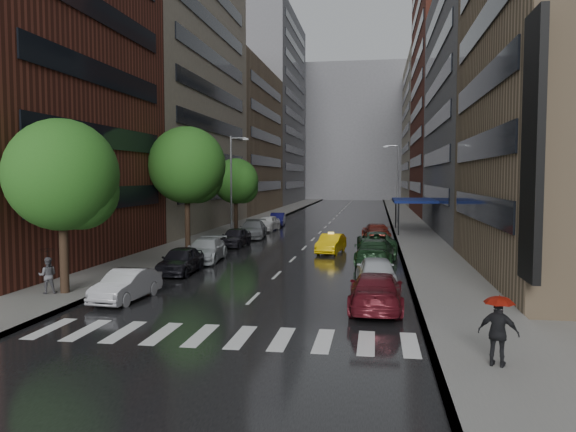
# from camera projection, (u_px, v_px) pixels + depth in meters

# --- Properties ---
(ground) EXTENTS (220.00, 220.00, 0.00)m
(ground) POSITION_uv_depth(u_px,v_px,m) (230.00, 321.00, 21.05)
(ground) COLOR gray
(ground) RESTS_ON ground
(road) EXTENTS (14.00, 140.00, 0.01)m
(road) POSITION_uv_depth(u_px,v_px,m) (332.00, 220.00, 70.32)
(road) COLOR black
(road) RESTS_ON ground
(sidewalk_left) EXTENTS (4.00, 140.00, 0.15)m
(sidewalk_left) POSITION_uv_depth(u_px,v_px,m) (262.00, 219.00, 71.71)
(sidewalk_left) COLOR gray
(sidewalk_left) RESTS_ON ground
(sidewalk_right) EXTENTS (4.00, 140.00, 0.15)m
(sidewalk_right) POSITION_uv_depth(u_px,v_px,m) (406.00, 220.00, 68.93)
(sidewalk_right) COLOR gray
(sidewalk_right) RESTS_ON ground
(crosswalk) EXTENTS (13.15, 2.80, 0.01)m
(crosswalk) POSITION_uv_depth(u_px,v_px,m) (221.00, 336.00, 19.05)
(crosswalk) COLOR silver
(crosswalk) RESTS_ON ground
(buildings_left) EXTENTS (8.00, 108.00, 38.00)m
(buildings_left) POSITION_uv_depth(u_px,v_px,m) (233.00, 103.00, 80.19)
(buildings_left) COLOR maroon
(buildings_left) RESTS_ON ground
(buildings_right) EXTENTS (8.05, 109.10, 36.00)m
(buildings_right) POSITION_uv_depth(u_px,v_px,m) (451.00, 103.00, 73.56)
(buildings_right) COLOR #937A5B
(buildings_right) RESTS_ON ground
(building_far) EXTENTS (40.00, 14.00, 32.00)m
(building_far) POSITION_uv_depth(u_px,v_px,m) (354.00, 133.00, 136.22)
(building_far) COLOR slate
(building_far) RESTS_ON ground
(tree_near) EXTENTS (5.04, 5.04, 8.03)m
(tree_near) POSITION_uv_depth(u_px,v_px,m) (62.00, 175.00, 25.17)
(tree_near) COLOR #382619
(tree_near) RESTS_ON ground
(tree_mid) EXTENTS (5.75, 5.75, 9.17)m
(tree_mid) POSITION_uv_depth(u_px,v_px,m) (187.00, 165.00, 41.79)
(tree_mid) COLOR #382619
(tree_mid) RESTS_ON ground
(tree_far) EXTENTS (4.57, 4.57, 7.28)m
(tree_far) POSITION_uv_depth(u_px,v_px,m) (236.00, 181.00, 56.37)
(tree_far) COLOR #382619
(tree_far) RESTS_ON ground
(taxi) EXTENTS (2.01, 4.28, 1.36)m
(taxi) POSITION_uv_depth(u_px,v_px,m) (331.00, 244.00, 39.85)
(taxi) COLOR yellow
(taxi) RESTS_ON ground
(parked_cars_left) EXTENTS (2.67, 42.47, 1.58)m
(parked_cars_left) POSITION_uv_depth(u_px,v_px,m) (237.00, 236.00, 43.91)
(parked_cars_left) COLOR #ADACB2
(parked_cars_left) RESTS_ON ground
(parked_cars_right) EXTENTS (2.95, 30.03, 1.61)m
(parked_cars_right) POSITION_uv_depth(u_px,v_px,m) (376.00, 251.00, 35.04)
(parked_cars_right) COLOR #59111A
(parked_cars_right) RESTS_ON ground
(ped_black_umbrella) EXTENTS (0.99, 0.98, 2.09)m
(ped_black_umbrella) POSITION_uv_depth(u_px,v_px,m) (47.00, 266.00, 25.28)
(ped_black_umbrella) COLOR #535257
(ped_black_umbrella) RESTS_ON sidewalk_left
(ped_red_umbrella) EXTENTS (1.19, 0.82, 2.01)m
(ped_red_umbrella) POSITION_uv_depth(u_px,v_px,m) (499.00, 324.00, 15.54)
(ped_red_umbrella) COLOR black
(ped_red_umbrella) RESTS_ON sidewalk_right
(street_lamp_left) EXTENTS (1.74, 0.22, 9.00)m
(street_lamp_left) POSITION_uv_depth(u_px,v_px,m) (232.00, 183.00, 51.47)
(street_lamp_left) COLOR gray
(street_lamp_left) RESTS_ON sidewalk_left
(street_lamp_right) EXTENTS (1.74, 0.22, 9.00)m
(street_lamp_right) POSITION_uv_depth(u_px,v_px,m) (397.00, 181.00, 63.86)
(street_lamp_right) COLOR gray
(street_lamp_right) RESTS_ON sidewalk_right
(awning) EXTENTS (4.00, 8.00, 3.12)m
(awning) POSITION_uv_depth(u_px,v_px,m) (414.00, 201.00, 53.93)
(awning) COLOR navy
(awning) RESTS_ON sidewalk_right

